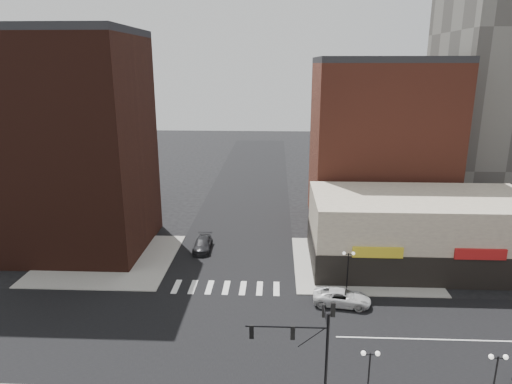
{
  "coord_description": "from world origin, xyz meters",
  "views": [
    {
      "loc": [
        4.83,
        -33.5,
        21.95
      ],
      "look_at": [
        3.07,
        5.23,
        11.0
      ],
      "focal_mm": 32.0,
      "sensor_mm": 36.0,
      "label": 1
    }
  ],
  "objects_px": {
    "traffic_signal": "(312,339)",
    "dark_sedan_north": "(203,244)",
    "street_lamp_ne": "(348,261)",
    "white_suv": "(342,297)",
    "street_lamp_se_b": "(497,368)",
    "street_lamp_se_a": "(370,364)"
  },
  "relations": [
    {
      "from": "traffic_signal",
      "to": "dark_sedan_north",
      "type": "xyz_separation_m",
      "value": [
        -11.24,
        25.68,
        -4.23
      ]
    },
    {
      "from": "street_lamp_ne",
      "to": "white_suv",
      "type": "relative_size",
      "value": 0.77
    },
    {
      "from": "street_lamp_se_b",
      "to": "street_lamp_se_a",
      "type": "bearing_deg",
      "value": 180.0
    },
    {
      "from": "street_lamp_se_b",
      "to": "street_lamp_ne",
      "type": "distance_m",
      "value": 17.46
    },
    {
      "from": "traffic_signal",
      "to": "dark_sedan_north",
      "type": "bearing_deg",
      "value": 113.64
    },
    {
      "from": "street_lamp_se_b",
      "to": "street_lamp_ne",
      "type": "relative_size",
      "value": 1.0
    },
    {
      "from": "street_lamp_ne",
      "to": "dark_sedan_north",
      "type": "height_order",
      "value": "street_lamp_ne"
    },
    {
      "from": "street_lamp_se_a",
      "to": "street_lamp_ne",
      "type": "bearing_deg",
      "value": 86.42
    },
    {
      "from": "street_lamp_ne",
      "to": "street_lamp_se_a",
      "type": "bearing_deg",
      "value": -93.58
    },
    {
      "from": "street_lamp_ne",
      "to": "traffic_signal",
      "type": "bearing_deg",
      "value": -106.75
    },
    {
      "from": "street_lamp_se_b",
      "to": "white_suv",
      "type": "height_order",
      "value": "street_lamp_se_b"
    },
    {
      "from": "traffic_signal",
      "to": "white_suv",
      "type": "height_order",
      "value": "traffic_signal"
    },
    {
      "from": "street_lamp_se_b",
      "to": "dark_sedan_north",
      "type": "relative_size",
      "value": 0.83
    },
    {
      "from": "traffic_signal",
      "to": "street_lamp_ne",
      "type": "height_order",
      "value": "traffic_signal"
    },
    {
      "from": "street_lamp_se_b",
      "to": "dark_sedan_north",
      "type": "height_order",
      "value": "street_lamp_se_b"
    },
    {
      "from": "dark_sedan_north",
      "to": "white_suv",
      "type": "bearing_deg",
      "value": -40.69
    },
    {
      "from": "street_lamp_se_a",
      "to": "street_lamp_se_b",
      "type": "distance_m",
      "value": 8.0
    },
    {
      "from": "traffic_signal",
      "to": "street_lamp_se_b",
      "type": "relative_size",
      "value": 1.87
    },
    {
      "from": "traffic_signal",
      "to": "street_lamp_se_b",
      "type": "xyz_separation_m",
      "value": [
        11.76,
        -0.17,
        -1.67
      ]
    },
    {
      "from": "dark_sedan_north",
      "to": "street_lamp_ne",
      "type": "bearing_deg",
      "value": -32.9
    },
    {
      "from": "traffic_signal",
      "to": "white_suv",
      "type": "distance_m",
      "value": 14.42
    },
    {
      "from": "street_lamp_se_b",
      "to": "traffic_signal",
      "type": "bearing_deg",
      "value": 179.18
    }
  ]
}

